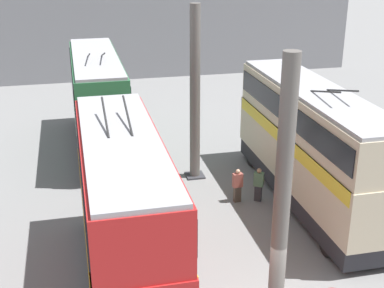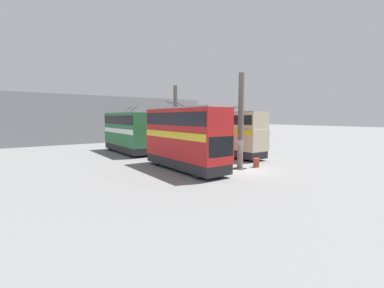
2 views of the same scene
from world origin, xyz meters
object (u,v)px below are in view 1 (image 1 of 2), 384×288
Objects in this scene: bus_left_far at (312,139)px; bus_right_near at (124,206)px; bus_right_mid at (98,97)px; person_by_left_row at (259,184)px; person_aisle_midway at (238,185)px.

bus_right_near reaches higher than bus_left_far.
bus_right_mid is (12.85, 0.00, -0.11)m from bus_right_near.
bus_left_far is at bearing -135.42° from bus_right_mid.
bus_left_far reaches higher than person_by_left_row.
bus_right_mid is 6.58× the size of person_by_left_row.
person_aisle_midway is 1.00× the size of person_by_left_row.
person_aisle_midway is (5.06, -5.36, -2.21)m from bus_right_near.
bus_left_far is 1.13× the size of bus_right_mid.
person_aisle_midway is at bearing 77.43° from bus_left_far.
bus_left_far is 9.42m from bus_right_near.
bus_left_far is 2.99m from person_by_left_row.
bus_right_mid is at bearing 44.58° from bus_left_far.
bus_right_near reaches higher than person_by_left_row.
person_by_left_row is at bearing -141.63° from bus_right_mid.
bus_left_far is at bearing -109.01° from person_aisle_midway.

